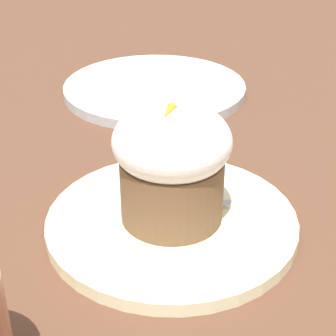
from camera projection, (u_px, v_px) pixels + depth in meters
ground_plane at (172, 228)px, 0.55m from camera, size 4.00×4.00×0.00m
dessert_plate at (172, 222)px, 0.55m from camera, size 0.25×0.25×0.01m
carrot_cake at (168, 161)px, 0.52m from camera, size 0.11×0.11×0.12m
spoon at (191, 204)px, 0.56m from camera, size 0.07×0.13×0.01m
side_plate at (155, 88)px, 0.86m from camera, size 0.28×0.28×0.01m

